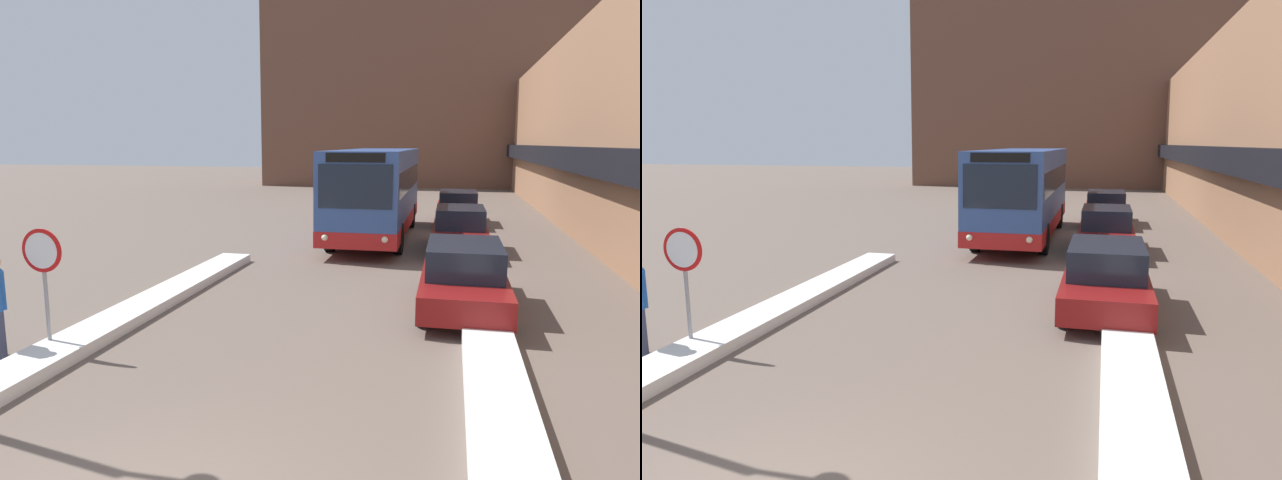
{
  "view_description": "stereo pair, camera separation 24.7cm",
  "coord_description": "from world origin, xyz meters",
  "views": [
    {
      "loc": [
        2.84,
        -4.03,
        3.64
      ],
      "look_at": [
        -0.02,
        8.46,
        1.45
      ],
      "focal_mm": 32.0,
      "sensor_mm": 36.0,
      "label": 1
    },
    {
      "loc": [
        3.08,
        -3.97,
        3.64
      ],
      "look_at": [
        -0.02,
        8.46,
        1.45
      ],
      "focal_mm": 32.0,
      "sensor_mm": 36.0,
      "label": 2
    }
  ],
  "objects": [
    {
      "name": "city_bus",
      "position": [
        0.07,
        17.73,
        1.83
      ],
      "size": [
        2.59,
        10.17,
        3.39
      ],
      "color": "#335193",
      "rests_on": "ground_plane"
    },
    {
      "name": "parked_car_back",
      "position": [
        3.2,
        22.55,
        0.74
      ],
      "size": [
        1.89,
        4.69,
        1.48
      ],
      "color": "maroon",
      "rests_on": "ground_plane"
    },
    {
      "name": "snow_bank_left",
      "position": [
        -3.6,
        5.1,
        0.11
      ],
      "size": [
        0.9,
        14.65,
        0.22
      ],
      "color": "silver",
      "rests_on": "ground_plane"
    },
    {
      "name": "snow_bank_right",
      "position": [
        3.6,
        6.6,
        0.14
      ],
      "size": [
        0.9,
        13.5,
        0.28
      ],
      "color": "silver",
      "rests_on": "ground_plane"
    },
    {
      "name": "parked_car_middle",
      "position": [
        3.2,
        15.69,
        0.75
      ],
      "size": [
        1.83,
        4.54,
        1.49
      ],
      "color": "maroon",
      "rests_on": "ground_plane"
    },
    {
      "name": "building_backdrop_far",
      "position": [
        0.0,
        46.8,
        8.48
      ],
      "size": [
        26.0,
        8.0,
        16.97
      ],
      "color": "brown",
      "rests_on": "ground_plane"
    },
    {
      "name": "stop_sign",
      "position": [
        -3.93,
        4.23,
        1.59
      ],
      "size": [
        0.76,
        0.08,
        2.2
      ],
      "color": "gray",
      "rests_on": "ground_plane"
    },
    {
      "name": "building_row_right",
      "position": [
        9.97,
        24.0,
        4.14
      ],
      "size": [
        5.5,
        60.0,
        8.3
      ],
      "color": "#996B4C",
      "rests_on": "ground_plane"
    },
    {
      "name": "parked_car_front",
      "position": [
        3.2,
        8.67,
        0.73
      ],
      "size": [
        1.86,
        4.56,
        1.46
      ],
      "color": "maroon",
      "rests_on": "ground_plane"
    }
  ]
}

